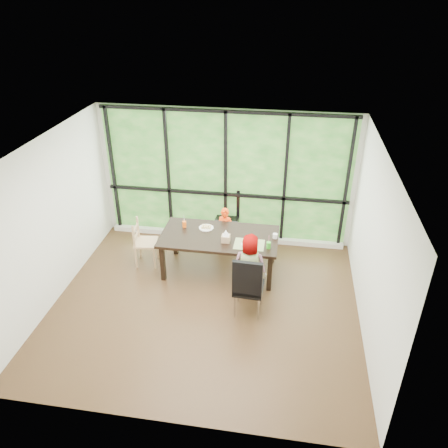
{
  "coord_description": "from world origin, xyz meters",
  "views": [
    {
      "loc": [
        1.21,
        -5.57,
        4.75
      ],
      "look_at": [
        0.17,
        0.91,
        1.05
      ],
      "focal_mm": 35.1,
      "sensor_mm": 36.0,
      "label": 1
    }
  ],
  "objects": [
    {
      "name": "tissue",
      "position": [
        0.22,
        0.83,
        0.93
      ],
      "size": [
        0.12,
        0.12,
        0.11
      ],
      "primitive_type": "cone",
      "color": "white",
      "rests_on": "tissue_box"
    },
    {
      "name": "chair_window_leather",
      "position": [
        0.04,
        2.08,
        0.54
      ],
      "size": [
        0.5,
        0.5,
        1.08
      ],
      "primitive_type": "cube",
      "rotation": [
        0.0,
        0.0,
        -0.08
      ],
      "color": "black",
      "rests_on": "ground"
    },
    {
      "name": "child_toddler",
      "position": [
        0.07,
        1.65,
        0.47
      ],
      "size": [
        0.38,
        0.28,
        0.95
      ],
      "primitive_type": "imported",
      "rotation": [
        0.0,
        0.0,
        -0.16
      ],
      "color": "#FF4009",
      "rests_on": "ground"
    },
    {
      "name": "crepe_rolls_far",
      "position": [
        -0.21,
        1.23,
        0.78
      ],
      "size": [
        0.2,
        0.12,
        0.04
      ],
      "primitive_type": null,
      "color": "tan",
      "rests_on": "plate_far"
    },
    {
      "name": "white_mug",
      "position": [
        1.06,
        1.08,
        0.79
      ],
      "size": [
        0.08,
        0.08,
        0.09
      ],
      "primitive_type": "cylinder",
      "color": "white",
      "rests_on": "dining_table"
    },
    {
      "name": "chair_end_beech",
      "position": [
        -1.32,
        1.04,
        0.45
      ],
      "size": [
        0.45,
        0.46,
        0.9
      ],
      "primitive_type": "cube",
      "rotation": [
        0.0,
        0.0,
        1.69
      ],
      "color": "tan",
      "rests_on": "ground"
    },
    {
      "name": "plate_near",
      "position": [
        0.62,
        0.78,
        0.76
      ],
      "size": [
        0.26,
        0.26,
        0.02
      ],
      "primitive_type": "cylinder",
      "color": "white",
      "rests_on": "dining_table"
    },
    {
      "name": "tissue_box",
      "position": [
        0.22,
        0.83,
        0.81
      ],
      "size": [
        0.14,
        0.14,
        0.12
      ],
      "primitive_type": "cube",
      "color": "tan",
      "rests_on": "dining_table"
    },
    {
      "name": "child_older",
      "position": [
        0.69,
        0.41,
        0.58
      ],
      "size": [
        0.59,
        0.41,
        1.15
      ],
      "primitive_type": "imported",
      "rotation": [
        0.0,
        0.0,
        3.06
      ],
      "color": "slate",
      "rests_on": "ground"
    },
    {
      "name": "straw_white",
      "position": [
        -0.61,
        1.21,
        0.91
      ],
      "size": [
        0.01,
        0.04,
        0.2
      ],
      "primitive_type": "cylinder",
      "rotation": [
        0.14,
        0.0,
        0.0
      ],
      "color": "white",
      "rests_on": "orange_cup"
    },
    {
      "name": "window_mullions",
      "position": [
        0.0,
        2.19,
        1.35
      ],
      "size": [
        4.8,
        0.06,
        2.65
      ],
      "primitive_type": null,
      "color": "black",
      "rests_on": "back_wall"
    },
    {
      "name": "back_wall",
      "position": [
        0.0,
        2.25,
        1.35
      ],
      "size": [
        5.0,
        0.0,
        5.0
      ],
      "primitive_type": "plane",
      "rotation": [
        1.57,
        0.0,
        0.0
      ],
      "color": "silver",
      "rests_on": "ground"
    },
    {
      "name": "orange_cup",
      "position": [
        -0.61,
        1.21,
        0.81
      ],
      "size": [
        0.07,
        0.07,
        0.12
      ],
      "primitive_type": "cylinder",
      "color": "#F65D12",
      "rests_on": "dining_table"
    },
    {
      "name": "green_cup",
      "position": [
        0.97,
        0.73,
        0.81
      ],
      "size": [
        0.07,
        0.07,
        0.12
      ],
      "primitive_type": "cylinder",
      "color": "green",
      "rests_on": "dining_table"
    },
    {
      "name": "straw_pink",
      "position": [
        0.97,
        0.73,
        0.91
      ],
      "size": [
        0.01,
        0.04,
        0.2
      ],
      "primitive_type": "cylinder",
      "rotation": [
        0.14,
        0.0,
        0.0
      ],
      "color": "pink",
      "rests_on": "green_cup"
    },
    {
      "name": "dining_table",
      "position": [
        0.07,
        1.01,
        0.38
      ],
      "size": [
        2.13,
        1.15,
        0.75
      ],
      "primitive_type": "cube",
      "rotation": [
        0.0,
        0.0,
        0.04
      ],
      "color": "black",
      "rests_on": "ground"
    },
    {
      "name": "crepe_rolls_near",
      "position": [
        0.62,
        0.78,
        0.78
      ],
      "size": [
        0.1,
        0.12,
        0.04
      ],
      "primitive_type": null,
      "color": "tan",
      "rests_on": "plate_near"
    },
    {
      "name": "plate_far",
      "position": [
        -0.21,
        1.23,
        0.76
      ],
      "size": [
        0.27,
        0.27,
        0.02
      ],
      "primitive_type": "cylinder",
      "color": "white",
      "rests_on": "dining_table"
    },
    {
      "name": "foliage_backdrop",
      "position": [
        0.0,
        2.23,
        1.35
      ],
      "size": [
        4.8,
        0.02,
        2.65
      ],
      "primitive_type": "cube",
      "color": "#1C4718",
      "rests_on": "back_wall"
    },
    {
      "name": "placemat",
      "position": [
        0.63,
        0.79,
        0.75
      ],
      "size": [
        0.52,
        0.38,
        0.01
      ],
      "primitive_type": "cube",
      "color": "tan",
      "rests_on": "dining_table"
    },
    {
      "name": "ground",
      "position": [
        0.0,
        0.0,
        0.0
      ],
      "size": [
        5.0,
        5.0,
        0.0
      ],
      "primitive_type": "plane",
      "color": "black",
      "rests_on": "ground"
    },
    {
      "name": "chair_interior_leather",
      "position": [
        0.72,
        -0.04,
        0.54
      ],
      "size": [
        0.48,
        0.48,
        1.08
      ],
      "primitive_type": "cube",
      "rotation": [
        0.0,
        0.0,
        3.11
      ],
      "color": "black",
      "rests_on": "ground"
    },
    {
      "name": "window_sill",
      "position": [
        0.0,
        2.15,
        0.05
      ],
      "size": [
        4.8,
        0.12,
        0.1
      ],
      "primitive_type": "cube",
      "color": "silver",
      "rests_on": "ground"
    }
  ]
}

